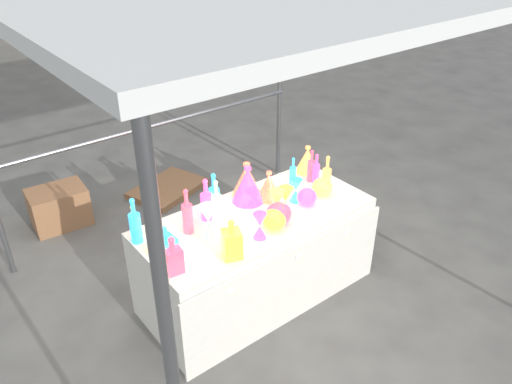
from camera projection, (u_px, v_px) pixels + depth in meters
ground at (256, 291)px, 4.11m from camera, size 80.00×80.00×0.00m
display_table at (257, 256)px, 3.92m from camera, size 1.84×0.83×0.75m
cardboard_box_closed at (59, 207)px, 4.89m from camera, size 0.56×0.42×0.39m
cardboard_box_flat at (168, 188)px, 5.52m from camera, size 0.91×0.77×0.07m
bottle_1 at (135, 220)px, 3.36m from camera, size 0.10×0.10×0.35m
bottle_2 at (187, 211)px, 3.46m from camera, size 0.09×0.09×0.35m
bottle_3 at (206, 199)px, 3.61m from camera, size 0.11×0.11×0.33m
bottle_4 at (135, 223)px, 3.38m from camera, size 0.08×0.08×0.29m
bottle_5 at (216, 201)px, 3.59m from camera, size 0.09×0.09×0.34m
bottle_6 at (154, 227)px, 3.29m from camera, size 0.09×0.09×0.34m
bottle_7 at (214, 194)px, 3.66m from camera, size 0.10×0.10×0.35m
decanter_0 at (232, 239)px, 3.23m from camera, size 0.16×0.16×0.29m
decanter_1 at (173, 254)px, 3.10m from camera, size 0.12×0.12×0.26m
decanter_2 at (166, 246)px, 3.16m from camera, size 0.13×0.13×0.29m
hourglass_0 at (231, 243)px, 3.26m from camera, size 0.12×0.12×0.19m
hourglass_1 at (260, 226)px, 3.44m from camera, size 0.11×0.11×0.20m
hourglass_2 at (277, 205)px, 3.63m from camera, size 0.15×0.15×0.24m
hourglass_3 at (208, 221)px, 3.45m from camera, size 0.14×0.14×0.24m
hourglass_4 at (285, 201)px, 3.68m from camera, size 0.13×0.13×0.23m
hourglass_5 at (296, 190)px, 3.86m from camera, size 0.10×0.10×0.19m
globe_0 at (274, 221)px, 3.55m from camera, size 0.21×0.21×0.14m
globe_1 at (322, 188)px, 3.96m from camera, size 0.20×0.20×0.13m
globe_2 at (279, 215)px, 3.60m from camera, size 0.25×0.25×0.15m
globe_3 at (307, 198)px, 3.83m from camera, size 0.17×0.17×0.12m
lampshade_0 at (247, 179)px, 3.92m from camera, size 0.32×0.32×0.28m
lampshade_1 at (269, 185)px, 3.89m from camera, size 0.23×0.23×0.23m
lampshade_2 at (248, 184)px, 3.84m from camera, size 0.32×0.32×0.29m
lampshade_3 at (307, 159)px, 4.28m from camera, size 0.24×0.24×0.24m
bottle_8 at (293, 171)px, 4.08m from camera, size 0.07×0.07×0.25m
bottle_9 at (311, 165)px, 4.13m from camera, size 0.08×0.08×0.28m
bottle_10 at (316, 168)px, 4.11m from camera, size 0.06×0.06×0.26m
bottle_11 at (327, 174)px, 3.96m from camera, size 0.09×0.09×0.32m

